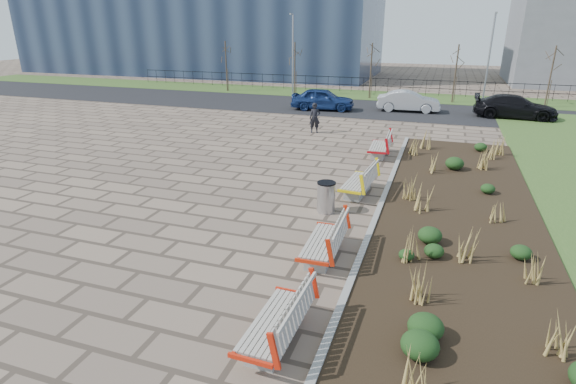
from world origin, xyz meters
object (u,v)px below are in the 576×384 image
(car_black, at_px, (515,107))
(lamp_east, at_px, (489,60))
(bench_a, at_px, (275,319))
(litter_bin, at_px, (326,197))
(bench_b, at_px, (322,239))
(bench_d, at_px, (379,145))
(car_silver, at_px, (408,101))
(pedestrian, at_px, (315,118))
(lamp_west, at_px, (293,56))
(bench_c, at_px, (358,180))
(car_blue, at_px, (323,99))

(car_black, distance_m, lamp_east, 5.13)
(bench_a, height_order, litter_bin, bench_a)
(lamp_east, bearing_deg, bench_a, -100.09)
(bench_a, xyz_separation_m, car_black, (6.52, 23.80, 0.20))
(car_black, relative_size, lamp_east, 0.78)
(bench_a, height_order, lamp_east, lamp_east)
(bench_a, distance_m, litter_bin, 6.15)
(bench_a, distance_m, bench_b, 3.31)
(bench_b, height_order, bench_d, same)
(bench_b, distance_m, car_silver, 20.67)
(bench_b, height_order, pedestrian, pedestrian)
(pedestrian, bearing_deg, lamp_west, 93.13)
(litter_bin, xyz_separation_m, pedestrian, (-3.21, 10.09, 0.31))
(car_black, bearing_deg, pedestrian, 129.72)
(bench_c, xyz_separation_m, bench_d, (0.00, 4.89, 0.00))
(bench_a, height_order, car_blue, car_blue)
(bench_d, bearing_deg, car_silver, 86.22)
(bench_c, bearing_deg, car_silver, 93.82)
(bench_a, bearing_deg, bench_b, 91.57)
(car_black, bearing_deg, bench_c, 161.11)
(bench_a, bearing_deg, litter_bin, 97.44)
(car_blue, distance_m, car_silver, 5.55)
(bench_c, distance_m, pedestrian, 9.11)
(bench_d, xyz_separation_m, car_silver, (0.28, 11.13, 0.17))
(litter_bin, bearing_deg, lamp_east, 75.64)
(pedestrian, xyz_separation_m, car_black, (10.36, 7.59, -0.08))
(car_silver, relative_size, lamp_east, 0.66)
(bench_a, relative_size, car_black, 0.45)
(bench_c, relative_size, lamp_east, 0.35)
(pedestrian, distance_m, car_silver, 8.79)
(bench_c, relative_size, litter_bin, 2.25)
(bench_d, bearing_deg, car_blue, 115.08)
(lamp_east, bearing_deg, litter_bin, -104.36)
(bench_d, height_order, car_silver, car_silver)
(bench_b, relative_size, pedestrian, 1.35)
(bench_b, xyz_separation_m, lamp_west, (-9.00, 24.80, 2.54))
(bench_b, distance_m, bench_c, 4.64)
(car_blue, height_order, car_black, car_blue)
(bench_a, relative_size, bench_d, 1.00)
(lamp_east, bearing_deg, car_black, -70.48)
(car_blue, relative_size, car_black, 0.88)
(car_silver, bearing_deg, bench_b, 175.31)
(car_silver, bearing_deg, bench_a, 175.41)
(bench_d, distance_m, pedestrian, 5.11)
(bench_c, relative_size, car_black, 0.45)
(car_silver, height_order, lamp_east, lamp_east)
(pedestrian, relative_size, car_silver, 0.39)
(bench_d, height_order, car_blue, car_blue)
(car_silver, bearing_deg, lamp_east, -52.77)
(bench_a, xyz_separation_m, bench_c, (0.00, 7.95, 0.00))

